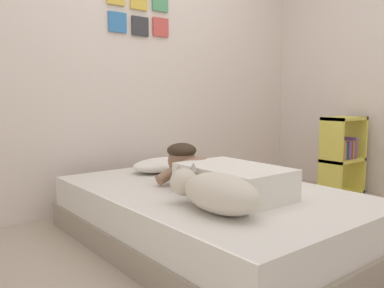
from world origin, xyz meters
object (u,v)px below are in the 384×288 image
bed (209,216)px  pillow (163,165)px  dog (216,192)px  cell_phone (239,190)px  coffee_cup (180,172)px  bookshelf (342,155)px  person_lying (218,175)px

bed → pillow: pillow is taller
dog → cell_phone: bearing=30.5°
dog → coffee_cup: (0.39, 0.82, -0.07)m
cell_phone → bookshelf: (1.73, 0.33, 0.03)m
cell_phone → bookshelf: bookshelf is taller
cell_phone → person_lying: bearing=157.7°
bookshelf → person_lying: bearing=-171.6°
bed → cell_phone: (0.11, -0.16, 0.18)m
pillow → person_lying: size_ratio=0.57×
pillow → coffee_cup: pillow is taller
pillow → bookshelf: bearing=-15.7°
bed → coffee_cup: size_ratio=16.16×
person_lying → cell_phone: bearing=-22.3°
dog → bookshelf: bookshelf is taller
person_lying → bookshelf: 1.88m
bed → pillow: size_ratio=3.89×
coffee_cup → pillow: bearing=84.2°
bed → bookshelf: 1.86m
person_lying → coffee_cup: person_lying is taller
bed → cell_phone: size_ratio=14.43×
bed → dog: 0.59m
pillow → coffee_cup: 0.25m
bed → dog: (-0.31, -0.41, 0.28)m
bed → person_lying: size_ratio=2.20×
bed → person_lying: bearing=-103.2°
bed → pillow: bearing=81.4°
pillow → cell_phone: pillow is taller
bed → cell_phone: cell_phone is taller
pillow → bookshelf: size_ratio=0.69×
pillow → bookshelf: bookshelf is taller
bed → bookshelf: size_ratio=2.69×
person_lying → coffee_cup: 0.53m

